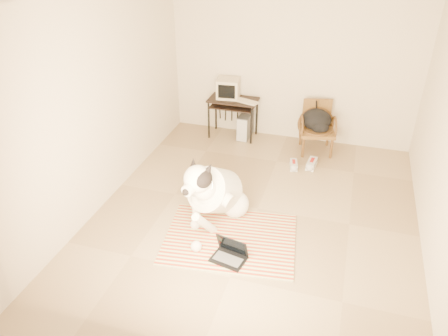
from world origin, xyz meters
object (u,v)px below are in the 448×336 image
at_px(laptop, 230,254).
at_px(crt_monitor, 228,88).
at_px(rattan_chair, 317,127).
at_px(computer_desk, 233,105).
at_px(backpack, 317,121).
at_px(pc_tower, 245,126).
at_px(dog, 215,193).

height_order(laptop, crt_monitor, crt_monitor).
bearing_deg(rattan_chair, crt_monitor, 174.02).
relative_size(computer_desk, backpack, 1.76).
relative_size(laptop, pc_tower, 0.94).
bearing_deg(backpack, laptop, -101.59).
distance_m(computer_desk, rattan_chair, 1.44).
height_order(dog, laptop, dog).
height_order(pc_tower, rattan_chair, rattan_chair).
distance_m(crt_monitor, pc_tower, 0.71).
distance_m(pc_tower, backpack, 1.26).
relative_size(crt_monitor, pc_tower, 0.88).
height_order(laptop, computer_desk, computer_desk).
height_order(computer_desk, rattan_chair, rattan_chair).
bearing_deg(computer_desk, dog, -79.37).
bearing_deg(backpack, dog, -113.56).
relative_size(computer_desk, crt_monitor, 2.09).
xyz_separation_m(computer_desk, pc_tower, (0.21, 0.04, -0.38)).
bearing_deg(dog, crt_monitor, 102.62).
bearing_deg(dog, pc_tower, 95.48).
bearing_deg(pc_tower, rattan_chair, -6.27).
bearing_deg(crt_monitor, backpack, -7.37).
distance_m(computer_desk, crt_monitor, 0.28).
bearing_deg(backpack, pc_tower, 171.97).
xyz_separation_m(crt_monitor, backpack, (1.52, -0.20, -0.31)).
bearing_deg(computer_desk, laptop, -74.70).
bearing_deg(rattan_chair, laptop, -101.57).
bearing_deg(crt_monitor, computer_desk, -32.59).
distance_m(dog, pc_tower, 2.42).
bearing_deg(pc_tower, computer_desk, -170.08).
xyz_separation_m(laptop, crt_monitor, (-0.93, 3.09, 0.76)).
relative_size(dog, laptop, 3.40).
height_order(dog, pc_tower, dog).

